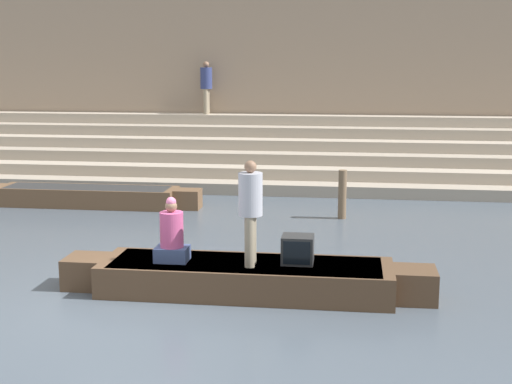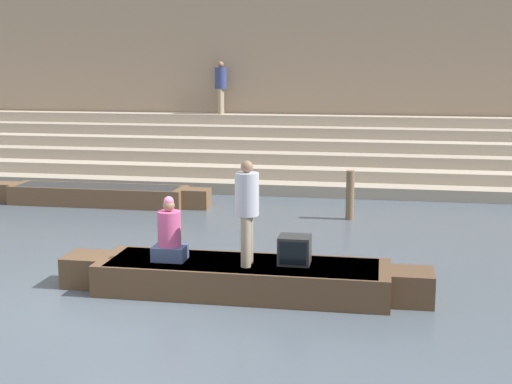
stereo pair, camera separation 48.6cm
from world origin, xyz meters
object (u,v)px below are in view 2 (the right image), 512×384
Objects in this scene: person_standing at (247,206)px; tv_set at (294,250)px; mooring_post at (350,195)px; person_rowing at (169,235)px; moored_boat_shore at (98,195)px; rowboat_main at (243,277)px; person_on_steps at (221,84)px.

person_standing reaches higher than tv_set.
person_rowing is at bearing -114.51° from mooring_post.
rowboat_main is at bearing -54.86° from moored_boat_shore.
tv_set is (0.80, 0.08, 0.45)m from rowboat_main.
moored_boat_shore is at bearing 130.97° from tv_set.
person_rowing is 0.90× the size of mooring_post.
person_rowing is at bearing -179.58° from rowboat_main.
person_standing reaches higher than moored_boat_shore.
rowboat_main is at bearing 15.17° from person_rowing.
rowboat_main is at bearing 86.95° from person_on_steps.
tv_set is 8.40m from moored_boat_shore.
person_standing reaches higher than rowboat_main.
person_on_steps is (1.81, 6.12, 2.58)m from moored_boat_shore.
mooring_post is at bearing 73.31° from rowboat_main.
person_rowing is (-1.25, 0.07, -0.53)m from person_standing.
person_rowing is 0.60× the size of person_on_steps.
person_on_steps reaches higher than person_rowing.
moored_boat_shore is 5.09× the size of mooring_post.
mooring_post is (2.57, 5.64, -0.33)m from person_rowing.
rowboat_main is 1.32m from person_rowing.
person_standing is at bearing -102.99° from mooring_post.
person_rowing is 6.20m from mooring_post.
person_standing is at bearing -55.40° from rowboat_main.
rowboat_main is 1.17m from person_standing.
mooring_post is at bearing 77.74° from person_rowing.
moored_boat_shore is at bearing 136.24° from person_standing.
tv_set is at bearing 2.99° from rowboat_main.
person_standing is 0.96× the size of person_on_steps.
person_standing is 5.92m from mooring_post.
moored_boat_shore is (-3.78, 6.25, -0.64)m from person_rowing.
rowboat_main is 5.16× the size of mooring_post.
rowboat_main is at bearing -176.72° from tv_set.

